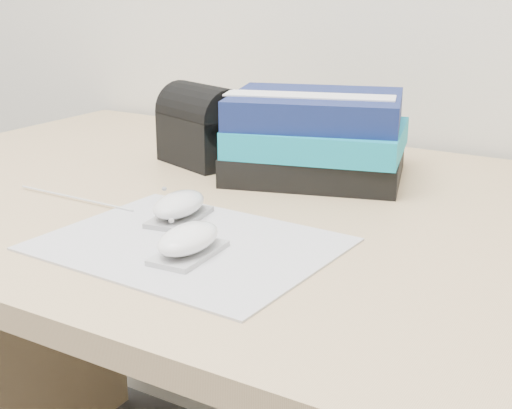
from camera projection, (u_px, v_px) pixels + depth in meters
The scene contains 7 objects.
desk at pixel (373, 361), 1.02m from camera, with size 1.60×0.80×0.73m.
mousepad at pixel (189, 244), 0.80m from camera, with size 0.32×0.25×0.00m, color #9F9EA6.
mouse_rear at pixel (179, 207), 0.87m from camera, with size 0.07×0.10×0.04m.
mouse_front at pixel (188, 241), 0.76m from camera, with size 0.06×0.09×0.04m.
usb_cable at pixel (75, 198), 0.96m from camera, with size 0.00×0.00×0.21m, color silver.
book_stack at pixel (316, 137), 1.06m from camera, with size 0.30×0.27×0.13m.
pouch at pixel (203, 126), 1.14m from camera, with size 0.16×0.13×0.13m.
Camera 1 is at (0.32, 0.79, 1.02)m, focal length 50.00 mm.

